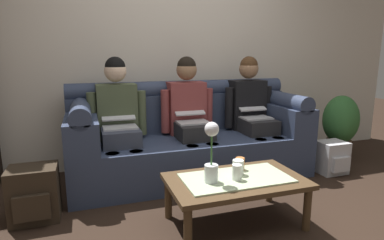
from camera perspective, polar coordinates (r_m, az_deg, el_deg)
ground_plane at (r=2.48m, az=8.47°, el=-18.60°), size 14.00×14.00×0.00m
back_wall_patterned at (r=3.74m, az=-3.10°, el=14.78°), size 6.00×0.12×2.90m
couch at (r=3.34m, az=-0.46°, el=-3.54°), size 2.38×0.88×0.96m
person_left at (r=3.13m, az=-12.95°, el=0.57°), size 0.56×0.67×1.22m
person_middle at (r=3.27m, az=-0.44°, el=1.35°), size 0.56×0.67×1.22m
person_right at (r=3.56m, az=10.55°, el=1.98°), size 0.56×0.67×1.22m
coffee_table at (r=2.41m, az=7.78°, el=-11.17°), size 0.99×0.59×0.37m
flower_vase at (r=2.22m, az=3.48°, el=-5.97°), size 0.10×0.10×0.43m
cup_near_left at (r=2.42m, az=8.19°, el=-8.33°), size 0.08×0.08×0.11m
cup_near_right at (r=2.32m, az=7.99°, el=-9.19°), size 0.07×0.07×0.11m
cup_far_center at (r=2.52m, az=8.54°, el=-7.70°), size 0.07×0.07×0.10m
backpack_left at (r=2.75m, az=-26.25°, el=-11.74°), size 0.35×0.32×0.42m
backpack_right at (r=3.72m, az=23.64°, el=-6.16°), size 0.29×0.28×0.34m
potted_plant at (r=4.11m, az=24.87°, el=-0.86°), size 0.40×0.40×0.78m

